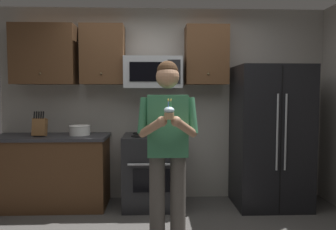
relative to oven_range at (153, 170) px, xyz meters
The scene contains 10 objects.
wall_back 0.94m from the oven_range, 69.02° to the left, with size 4.40×0.10×2.60m, color gray.
oven_range is the anchor object (origin of this frame).
microwave 1.26m from the oven_range, 89.98° to the left, with size 0.74×0.41×0.40m.
refrigerator 1.56m from the oven_range, ahead, with size 0.90×0.75×1.80m.
cabinet_row_upper 1.60m from the oven_range, 163.43° to the left, with size 2.78×0.36×0.76m.
counter_left 1.30m from the oven_range, behind, with size 1.44×0.66×0.92m.
knife_block 1.53m from the oven_range, behind, with size 0.16×0.15×0.32m.
bowl_large_white 1.08m from the oven_range, behind, with size 0.27×0.27×0.12m.
person 1.21m from the oven_range, 82.51° to the right, with size 0.60×0.48×1.76m.
cupcake 1.64m from the oven_range, 84.25° to the right, with size 0.09×0.09×0.17m.
Camera 1 is at (-0.13, -2.79, 1.46)m, focal length 34.95 mm.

